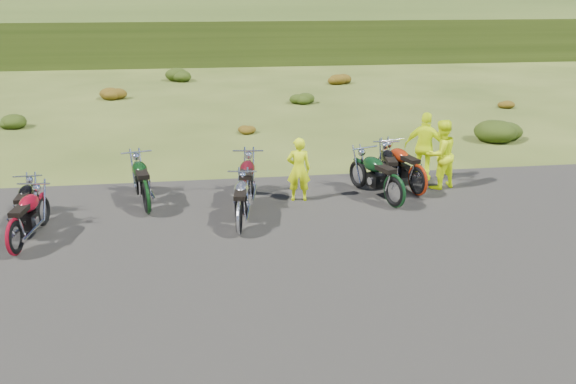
{
  "coord_description": "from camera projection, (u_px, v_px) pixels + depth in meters",
  "views": [
    {
      "loc": [
        -1.49,
        -10.72,
        4.95
      ],
      "look_at": [
        0.0,
        0.42,
        0.87
      ],
      "focal_mm": 35.0,
      "sensor_mm": 36.0,
      "label": 1
    }
  ],
  "objects": [
    {
      "name": "shrub_7",
      "position": [
        500.0,
        127.0,
        19.35
      ],
      "size": [
        1.56,
        1.56,
        0.92
      ],
      "primitive_type": "ellipsoid",
      "color": "#23350D",
      "rests_on": "ground"
    },
    {
      "name": "motorcycle_0",
      "position": [
        23.0,
        236.0,
        11.91
      ],
      "size": [
        0.77,
        1.97,
        1.01
      ],
      "primitive_type": null,
      "rotation": [
        0.0,
        0.0,
        1.64
      ],
      "color": "black",
      "rests_on": "ground"
    },
    {
      "name": "motorcycle_7",
      "position": [
        393.0,
        208.0,
        13.43
      ],
      "size": [
        1.5,
        2.42,
        1.2
      ],
      "primitive_type": null,
      "rotation": [
        0.0,
        0.0,
        1.92
      ],
      "color": "black",
      "rests_on": "ground"
    },
    {
      "name": "motorcycle_3",
      "position": [
        240.0,
        235.0,
        11.97
      ],
      "size": [
        0.94,
        2.12,
        1.07
      ],
      "primitive_type": null,
      "rotation": [
        0.0,
        0.0,
        1.44
      ],
      "color": "#A0A0A5",
      "rests_on": "ground"
    },
    {
      "name": "shrub_6",
      "position": [
        338.0,
        77.0,
        30.85
      ],
      "size": [
        1.3,
        1.3,
        0.77
      ],
      "primitive_type": "ellipsoid",
      "color": "#65340C",
      "rests_on": "ground"
    },
    {
      "name": "person_middle",
      "position": [
        299.0,
        171.0,
        13.62
      ],
      "size": [
        0.61,
        0.43,
        1.59
      ],
      "primitive_type": "imported",
      "rotation": [
        0.0,
        0.0,
        3.05
      ],
      "color": "#CCE30B",
      "rests_on": "ground"
    },
    {
      "name": "shrub_5",
      "position": [
        301.0,
        97.0,
        25.58
      ],
      "size": [
        1.03,
        1.03,
        0.61
      ],
      "primitive_type": "ellipsoid",
      "color": "#23350D",
      "rests_on": "ground"
    },
    {
      "name": "hill_slope",
      "position": [
        225.0,
        39.0,
        58.44
      ],
      "size": [
        300.0,
        45.97,
        9.37
      ],
      "primitive_type": null,
      "rotation": [
        0.14,
        0.0,
        0.0
      ],
      "color": "#314316",
      "rests_on": "ground"
    },
    {
      "name": "motorcycle_5",
      "position": [
        392.0,
        197.0,
        14.16
      ],
      "size": [
        0.98,
        2.24,
        1.14
      ],
      "primitive_type": null,
      "rotation": [
        0.0,
        0.0,
        1.45
      ],
      "color": "black",
      "rests_on": "ground"
    },
    {
      "name": "shrub_2",
      "position": [
        112.0,
        92.0,
        26.42
      ],
      "size": [
        1.3,
        1.3,
        0.77
      ],
      "primitive_type": "ellipsoid",
      "color": "#65340C",
      "rests_on": "ground"
    },
    {
      "name": "gravel_pad",
      "position": [
        306.0,
        284.0,
        10.0
      ],
      "size": [
        20.0,
        12.0,
        0.04
      ],
      "primitive_type": "cube",
      "color": "black",
      "rests_on": "ground"
    },
    {
      "name": "person_right_a",
      "position": [
        440.0,
        155.0,
        14.47
      ],
      "size": [
        1.06,
        0.95,
        1.8
      ],
      "primitive_type": "imported",
      "rotation": [
        0.0,
        0.0,
        3.51
      ],
      "color": "#CCE30B",
      "rests_on": "ground"
    },
    {
      "name": "hill_plateau",
      "position": [
        217.0,
        14.0,
        114.34
      ],
      "size": [
        300.0,
        90.0,
        9.17
      ],
      "primitive_type": "cube",
      "color": "#314316",
      "rests_on": "ground"
    },
    {
      "name": "shrub_8",
      "position": [
        503.0,
        102.0,
        24.73
      ],
      "size": [
        0.77,
        0.77,
        0.45
      ],
      "primitive_type": "ellipsoid",
      "color": "#65340C",
      "rests_on": "ground"
    },
    {
      "name": "shrub_4",
      "position": [
        245.0,
        127.0,
        20.3
      ],
      "size": [
        0.77,
        0.77,
        0.45
      ],
      "primitive_type": "ellipsoid",
      "color": "#65340C",
      "rests_on": "ground"
    },
    {
      "name": "shrub_3",
      "position": [
        180.0,
        73.0,
        31.69
      ],
      "size": [
        1.56,
        1.56,
        0.92
      ],
      "primitive_type": "ellipsoid",
      "color": "#23350D",
      "rests_on": "ground"
    },
    {
      "name": "motorcycle_4",
      "position": [
        245.0,
        216.0,
        12.98
      ],
      "size": [
        1.08,
        2.41,
        1.22
      ],
      "primitive_type": null,
      "rotation": [
        0.0,
        0.0,
        1.44
      ],
      "color": "#470B12",
      "rests_on": "ground"
    },
    {
      "name": "ground",
      "position": [
        290.0,
        237.0,
        11.86
      ],
      "size": [
        300.0,
        300.0,
        0.0
      ],
      "primitive_type": "plane",
      "color": "#334316",
      "rests_on": "ground"
    },
    {
      "name": "shrub_1",
      "position": [
        11.0,
        120.0,
        21.15
      ],
      "size": [
        1.03,
        1.03,
        0.61
      ],
      "primitive_type": "ellipsoid",
      "color": "#23350D",
      "rests_on": "ground"
    },
    {
      "name": "motorcycle_1",
      "position": [
        18.0,
        256.0,
        11.05
      ],
      "size": [
        0.91,
        2.17,
        1.11
      ],
      "primitive_type": null,
      "rotation": [
        0.0,
        0.0,
        1.47
      ],
      "color": "maroon",
      "rests_on": "ground"
    },
    {
      "name": "motorcycle_6",
      "position": [
        417.0,
        196.0,
        14.23
      ],
      "size": [
        1.31,
        2.37,
        1.18
      ],
      "primitive_type": null,
      "rotation": [
        0.0,
        0.0,
        1.83
      ],
      "color": "maroon",
      "rests_on": "ground"
    },
    {
      "name": "motorcycle_2",
      "position": [
        148.0,
        215.0,
        13.05
      ],
      "size": [
        1.29,
        2.4,
        1.2
      ],
      "primitive_type": null,
      "rotation": [
        0.0,
        0.0,
        1.81
      ],
      "color": "black",
      "rests_on": "ground"
    },
    {
      "name": "person_right_b",
      "position": [
        425.0,
        148.0,
        15.0
      ],
      "size": [
        1.17,
        0.96,
        1.87
      ],
      "primitive_type": "imported",
      "rotation": [
        0.0,
        0.0,
        2.6
      ],
      "color": "#CCE30B",
      "rests_on": "ground"
    }
  ]
}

